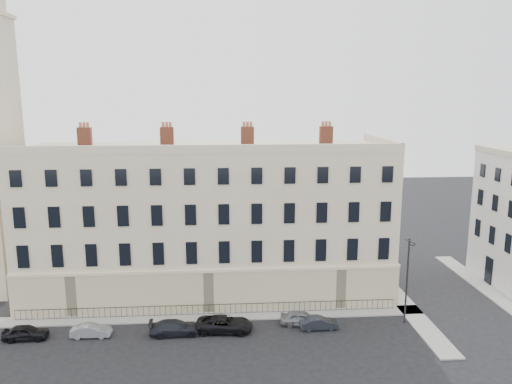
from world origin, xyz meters
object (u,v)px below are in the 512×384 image
(car_b, at_px, (91,331))
(streetlamp, at_px, (407,277))
(car_f, at_px, (319,323))
(car_e, at_px, (302,318))
(car_c, at_px, (175,328))
(car_a, at_px, (26,332))
(car_d, at_px, (225,324))

(car_b, xyz_separation_m, streetlamp, (27.40, 0.53, 3.83))
(car_b, bearing_deg, car_f, -89.45)
(car_e, bearing_deg, car_c, 104.43)
(car_a, xyz_separation_m, car_c, (12.41, -0.02, 0.01))
(car_c, distance_m, car_d, 4.23)
(car_c, distance_m, streetlamp, 20.70)
(car_b, xyz_separation_m, car_f, (19.53, 0.01, 0.01))
(car_e, relative_size, streetlamp, 0.48)
(car_f, xyz_separation_m, streetlamp, (7.88, 0.52, 3.82))
(car_c, bearing_deg, car_f, -91.71)
(car_e, bearing_deg, car_a, 101.59)
(car_f, bearing_deg, streetlamp, -88.90)
(car_a, xyz_separation_m, car_d, (16.63, 0.26, 0.05))
(car_e, relative_size, car_f, 1.12)
(car_b, height_order, streetlamp, streetlamp)
(car_e, bearing_deg, car_b, 102.00)
(car_d, height_order, streetlamp, streetlamp)
(car_a, height_order, car_d, car_d)
(car_f, bearing_deg, car_e, 54.97)
(car_d, bearing_deg, car_a, 96.19)
(car_e, bearing_deg, car_f, -113.19)
(car_d, distance_m, car_e, 6.88)
(car_b, distance_m, car_f, 19.53)
(car_d, height_order, car_e, car_d)
(car_e, bearing_deg, streetlamp, -83.11)
(car_a, xyz_separation_m, car_b, (5.35, 0.10, -0.08))
(car_e, bearing_deg, car_d, 105.34)
(car_a, height_order, car_f, car_a)
(car_c, bearing_deg, car_a, 87.56)
(car_a, xyz_separation_m, streetlamp, (32.75, 0.63, 3.75))
(car_a, height_order, car_b, car_a)
(car_a, relative_size, car_b, 1.11)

